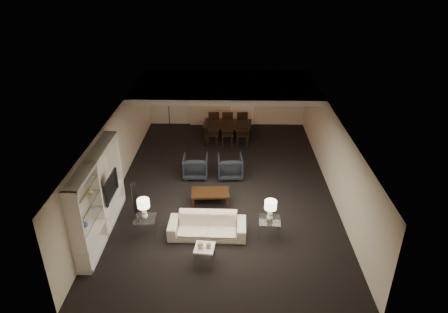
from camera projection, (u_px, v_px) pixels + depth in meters
name	position (u px, v px, depth m)	size (l,w,h in m)	color
floor	(224.00, 186.00, 13.48)	(11.00, 11.00, 0.00)	black
ceiling	(224.00, 116.00, 12.35)	(7.00, 11.00, 0.02)	silver
wall_back	(227.00, 98.00, 17.82)	(7.00, 0.02, 2.50)	beige
wall_front	(218.00, 273.00, 8.01)	(7.00, 0.02, 2.50)	beige
wall_left	(117.00, 151.00, 12.98)	(0.02, 11.00, 2.50)	beige
wall_right	(332.00, 153.00, 12.85)	(0.02, 11.00, 2.50)	beige
ceiling_soffit	(226.00, 86.00, 15.52)	(7.00, 4.00, 0.20)	silver
curtains	(206.00, 100.00, 17.79)	(1.50, 0.12, 2.40)	beige
door	(242.00, 103.00, 17.87)	(0.90, 0.05, 2.10)	silver
painting	(274.00, 92.00, 17.61)	(0.95, 0.04, 0.65)	#142D38
media_unit	(99.00, 197.00, 10.69)	(0.38, 3.40, 2.35)	white
pendant_light	(233.00, 98.00, 15.73)	(0.52, 0.52, 0.24)	#D8591E
sofa	(207.00, 226.00, 10.95)	(2.12, 0.83, 0.62)	beige
coffee_table	(210.00, 198.00, 12.43)	(1.16, 0.68, 0.42)	#311C0D
armchair_left	(196.00, 166.00, 13.87)	(0.84, 0.87, 0.79)	black
armchair_right	(230.00, 167.00, 13.85)	(0.84, 0.87, 0.79)	black
side_table_left	(146.00, 226.00, 11.00)	(0.58, 0.58, 0.54)	white
side_table_right	(269.00, 228.00, 10.94)	(0.58, 0.58, 0.54)	silver
table_lamp_left	(144.00, 209.00, 10.74)	(0.33, 0.33, 0.60)	beige
table_lamp_right	(270.00, 211.00, 10.68)	(0.33, 0.33, 0.60)	#EAE4C6
marble_table	(205.00, 255.00, 10.00)	(0.49, 0.49, 0.49)	white
gold_gourd_a	(200.00, 245.00, 9.86)	(0.16, 0.16, 0.16)	#DEC275
gold_gourd_b	(209.00, 245.00, 9.86)	(0.14, 0.14, 0.14)	tan
television	(107.00, 187.00, 11.32)	(0.15, 1.13, 0.65)	black
vase_blue	(84.00, 224.00, 9.64)	(0.18, 0.18, 0.19)	#224B94
vase_amber	(90.00, 192.00, 10.04)	(0.15, 0.15, 0.16)	#B4993C
floor_speaker	(135.00, 201.00, 11.53)	(0.13, 0.13, 1.21)	black
dining_table	(227.00, 131.00, 16.75)	(1.97, 1.10, 0.69)	black
chair_nl	(212.00, 134.00, 16.11)	(0.48, 0.48, 1.03)	black
chair_nm	(227.00, 134.00, 16.10)	(0.48, 0.48, 1.03)	black
chair_nr	(242.00, 134.00, 16.08)	(0.48, 0.48, 1.03)	black
chair_fl	(214.00, 122.00, 17.27)	(0.48, 0.48, 1.03)	black
chair_fm	(228.00, 122.00, 17.26)	(0.48, 0.48, 1.03)	black
chair_fr	(242.00, 122.00, 17.24)	(0.48, 0.48, 1.03)	black
floor_lamp	(169.00, 110.00, 17.78)	(0.22, 0.22, 1.54)	black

